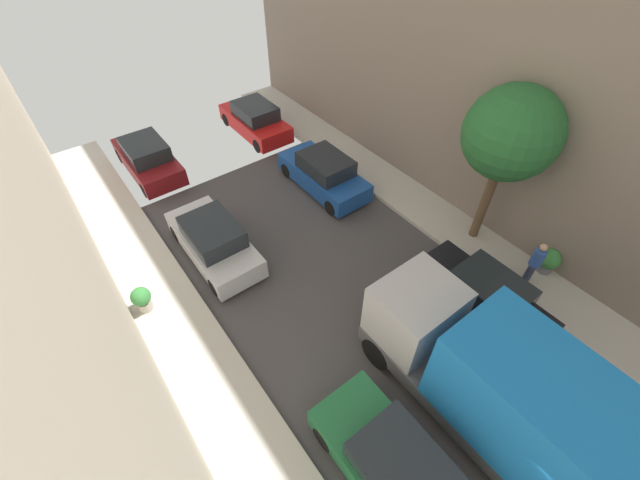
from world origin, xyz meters
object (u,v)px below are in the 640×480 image
Objects in this scene: parked_car_right_2 at (482,297)px; potted_plant_1 at (142,299)px; parked_car_right_4 at (255,120)px; delivery_truck at (500,389)px; parked_car_left_3 at (397,470)px; parked_car_left_4 at (214,241)px; parked_car_right_3 at (324,174)px; pedestrian at (535,262)px; potted_plant_5 at (549,260)px; parked_car_left_5 at (148,158)px; street_tree_1 at (511,134)px.

parked_car_right_2 is 4.70× the size of potted_plant_1.
parked_car_right_4 is 15.80m from delivery_truck.
parked_car_left_4 is (0.00, 8.84, 0.00)m from parked_car_left_3.
parked_car_right_3 is (5.40, 9.64, 0.00)m from parked_car_left_3.
pedestrian is at bearing -32.10° from potted_plant_1.
parked_car_right_2 reaches higher than potted_plant_5.
delivery_truck reaches higher than parked_car_left_5.
potted_plant_1 is at bearing 147.90° from pedestrian.
parked_car_left_4 is 2.95m from potted_plant_1.
parked_car_right_3 is at bearing -90.00° from parked_car_right_4.
parked_car_right_2 is at bearing -90.00° from parked_car_right_3.
parked_car_right_4 is at bearing 0.55° from parked_car_left_5.
parked_car_left_4 is at bearing 127.39° from parked_car_right_2.
parked_car_right_2 is (5.40, -13.35, 0.00)m from parked_car_left_5.
potted_plant_5 is (3.06, -13.77, -0.08)m from parked_car_right_4.
parked_car_left_5 is 7.69m from parked_car_right_3.
parked_car_left_3 is at bearing -168.70° from pedestrian.
pedestrian reaches higher than parked_car_right_4.
parked_car_right_2 is 13.40m from parked_car_right_4.
parked_car_left_3 is at bearing -161.84° from parked_car_right_2.
parked_car_right_2 is at bearing 173.05° from potted_plant_5.
parked_car_left_4 is 4.70× the size of potted_plant_1.
potted_plant_5 is at bearing -6.69° from pedestrian.
street_tree_1 reaches higher than parked_car_right_3.
parked_car_right_2 is 2.44× the size of pedestrian.
parked_car_left_5 is at bearing 134.59° from parked_car_right_3.
street_tree_1 is at bearing -31.54° from parked_car_left_4.
delivery_truck reaches higher than potted_plant_1.
delivery_truck reaches higher than parked_car_left_4.
parked_car_left_3 is at bearing -119.25° from parked_car_right_3.
parked_car_right_3 and parked_car_right_4 have the same top height.
parked_car_right_3 is 0.64× the size of delivery_truck.
pedestrian is at bearing -61.02° from parked_car_left_5.
parked_car_left_5 is 5.40m from parked_car_right_4.
parked_car_right_4 is (5.40, 15.17, 0.00)m from parked_car_left_3.
potted_plant_1 is at bearing -111.77° from parked_car_left_5.
delivery_truck is at bearing -163.04° from potted_plant_5.
street_tree_1 reaches higher than parked_car_left_5.
delivery_truck reaches higher than pedestrian.
parked_car_right_2 reaches higher than potted_plant_1.
potted_plant_5 is at bearing -30.35° from potted_plant_1.
parked_car_right_2 is 3.60m from delivery_truck.
potted_plant_1 is at bearing -163.83° from parked_car_left_4.
parked_car_left_4 is at bearing 138.69° from potted_plant_5.
delivery_truck reaches higher than potted_plant_5.
parked_car_right_2 is at bearing 172.94° from pedestrian.
parked_car_left_5 is 1.00× the size of parked_car_right_3.
delivery_truck is at bearing -80.11° from parked_car_left_5.
parked_car_left_4 is at bearing 148.46° from street_tree_1.
potted_plant_1 is at bearing -168.83° from parked_car_right_3.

